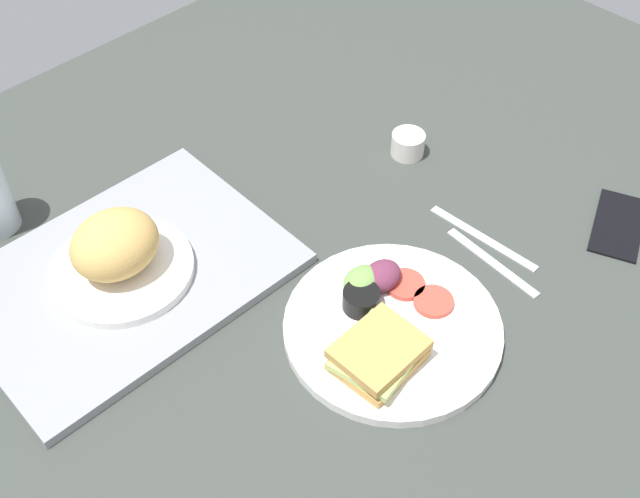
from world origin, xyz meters
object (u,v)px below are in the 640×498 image
espresso_cup (408,144)px  fork (492,262)px  serving_tray (126,275)px  knife (483,237)px  plate_with_salad (388,325)px  cell_phone (618,224)px  bread_plate_near (117,253)px

espresso_cup → fork: size_ratio=0.33×
serving_tray → knife: size_ratio=2.37×
plate_with_salad → fork: plate_with_salad is taller
knife → cell_phone: 21.51cm
serving_tray → fork: size_ratio=2.65×
knife → bread_plate_near: bearing=51.3°
fork → cell_phone: (20.08, -9.08, 0.15)cm
bread_plate_near → espresso_cup: size_ratio=3.67×
plate_with_salad → serving_tray: bearing=120.7°
espresso_cup → plate_with_salad: bearing=-143.1°
bread_plate_near → cell_phone: bread_plate_near is taller
serving_tray → fork: 53.84cm
plate_with_salad → espresso_cup: 38.07cm
serving_tray → knife: (43.38, -31.60, -0.55)cm
bread_plate_near → knife: bread_plate_near is taller
bread_plate_near → espresso_cup: (50.44, -10.52, -3.74)cm
espresso_cup → knife: 22.38cm
fork → knife: 5.00cm
serving_tray → espresso_cup: espresso_cup is taller
serving_tray → bread_plate_near: (-0.25, 0.17, 4.94)cm
espresso_cup → fork: (-9.80, -25.24, -1.75)cm
plate_with_salad → fork: 20.84cm
plate_with_salad → fork: (20.65, -2.41, -1.40)cm
bread_plate_near → knife: bearing=-36.1°
plate_with_salad → knife: size_ratio=1.58×
espresso_cup → bread_plate_near: bearing=168.2°
serving_tray → espresso_cup: 51.26cm
serving_tray → plate_with_salad: plate_with_salad is taller
serving_tray → bread_plate_near: size_ratio=2.19×
bread_plate_near → plate_with_salad: size_ratio=0.69×
espresso_cup → cell_phone: 35.87cm
bread_plate_near → espresso_cup: bread_plate_near is taller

